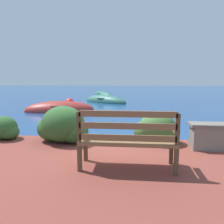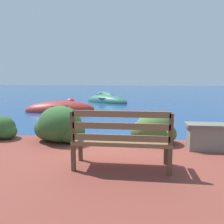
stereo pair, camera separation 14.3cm
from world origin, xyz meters
The scene contains 9 objects.
ground_plane centered at (0.00, 0.00, 0.00)m, with size 80.00×80.00×0.00m.
park_bench centered at (0.31, -1.71, 0.70)m, with size 1.48×0.48×0.93m.
hedge_clump_far_left centered at (-2.56, -0.31, 0.45)m, with size 0.78×0.56×0.53m.
hedge_clump_left centered at (-1.13, -0.42, 0.56)m, with size 1.17×0.84×0.79m.
hedge_clump_centre centered at (0.90, -0.26, 0.51)m, with size 0.98×0.71×0.67m.
rowboat_nearest centered at (-3.14, 5.26, 0.07)m, with size 3.51×2.06×0.87m.
rowboat_far centered at (-1.44, 9.35, 0.07)m, with size 3.38×2.79×0.86m.
rowboat_outer centered at (-2.37, 14.91, 0.05)m, with size 2.54×3.13×0.63m.
mooring_buoy centered at (-3.49, 8.05, 0.10)m, with size 0.61×0.61×0.55m.
Camera 2 is at (0.53, -4.90, 1.61)m, focal length 35.00 mm.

